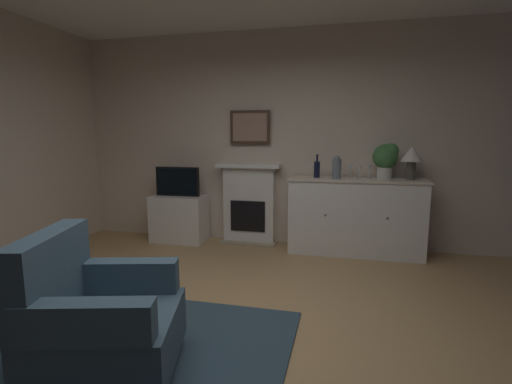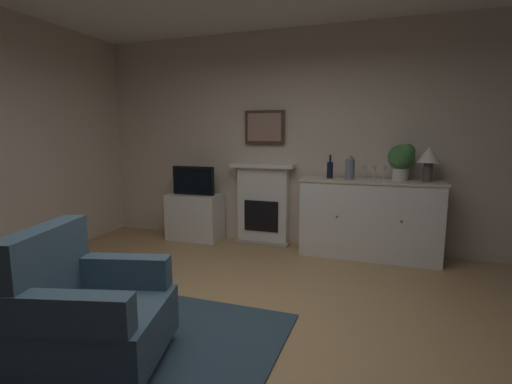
{
  "view_description": "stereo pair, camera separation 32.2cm",
  "coord_description": "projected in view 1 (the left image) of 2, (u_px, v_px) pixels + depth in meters",
  "views": [
    {
      "loc": [
        0.77,
        -2.44,
        1.49
      ],
      "look_at": [
        0.03,
        0.66,
        1.0
      ],
      "focal_mm": 26.29,
      "sensor_mm": 36.0,
      "label": 1
    },
    {
      "loc": [
        1.08,
        -2.34,
        1.49
      ],
      "look_at": [
        0.03,
        0.66,
        1.0
      ],
      "focal_mm": 26.29,
      "sensor_mm": 36.0,
      "label": 2
    }
  ],
  "objects": [
    {
      "name": "wine_glass_right",
      "position": [
        369.0,
        169.0,
        4.55
      ],
      "size": [
        0.07,
        0.07,
        0.16
      ],
      "color": "silver",
      "rests_on": "sideboard_cabinet"
    },
    {
      "name": "table_lamp",
      "position": [
        412.0,
        156.0,
        4.42
      ],
      "size": [
        0.26,
        0.26,
        0.4
      ],
      "color": "#4C4742",
      "rests_on": "sideboard_cabinet"
    },
    {
      "name": "fireplace_unit",
      "position": [
        249.0,
        204.0,
        5.16
      ],
      "size": [
        0.87,
        0.3,
        1.1
      ],
      "color": "white",
      "rests_on": "ground_plane"
    },
    {
      "name": "ground_plane",
      "position": [
        231.0,
        346.0,
        2.75
      ],
      "size": [
        5.97,
        5.28,
        0.1
      ],
      "primitive_type": "cube",
      "color": "tan",
      "rests_on": "ground"
    },
    {
      "name": "tv_set",
      "position": [
        177.0,
        181.0,
        5.16
      ],
      "size": [
        0.62,
        0.07,
        0.4
      ],
      "color": "black",
      "rests_on": "tv_cabinet"
    },
    {
      "name": "wine_bottle",
      "position": [
        317.0,
        169.0,
        4.7
      ],
      "size": [
        0.08,
        0.08,
        0.29
      ],
      "color": "black",
      "rests_on": "sideboard_cabinet"
    },
    {
      "name": "area_rug",
      "position": [
        108.0,
        356.0,
        2.53
      ],
      "size": [
        2.41,
        1.82,
        0.02
      ],
      "primitive_type": "cube",
      "color": "#2D4251",
      "rests_on": "ground_plane"
    },
    {
      "name": "potted_plant_small",
      "position": [
        386.0,
        158.0,
        4.53
      ],
      "size": [
        0.3,
        0.3,
        0.43
      ],
      "color": "beige",
      "rests_on": "sideboard_cabinet"
    },
    {
      "name": "wall_rear",
      "position": [
        287.0,
        139.0,
        5.04
      ],
      "size": [
        5.97,
        0.06,
        2.85
      ],
      "primitive_type": "cube",
      "color": "beige",
      "rests_on": "ground_plane"
    },
    {
      "name": "wine_glass_left",
      "position": [
        350.0,
        168.0,
        4.62
      ],
      "size": [
        0.07,
        0.07,
        0.16
      ],
      "color": "silver",
      "rests_on": "sideboard_cabinet"
    },
    {
      "name": "tv_cabinet",
      "position": [
        179.0,
        218.0,
        5.26
      ],
      "size": [
        0.75,
        0.42,
        0.65
      ],
      "color": "white",
      "rests_on": "ground_plane"
    },
    {
      "name": "framed_picture",
      "position": [
        250.0,
        127.0,
        5.05
      ],
      "size": [
        0.55,
        0.04,
        0.45
      ],
      "color": "#473323"
    },
    {
      "name": "sideboard_cabinet",
      "position": [
        355.0,
        216.0,
        4.68
      ],
      "size": [
        1.66,
        0.49,
        0.96
      ],
      "color": "white",
      "rests_on": "ground_plane"
    },
    {
      "name": "vase_decorative",
      "position": [
        337.0,
        167.0,
        4.59
      ],
      "size": [
        0.11,
        0.11,
        0.28
      ],
      "color": "slate",
      "rests_on": "sideboard_cabinet"
    },
    {
      "name": "wine_glass_center",
      "position": [
        360.0,
        169.0,
        4.54
      ],
      "size": [
        0.07,
        0.07,
        0.16
      ],
      "color": "silver",
      "rests_on": "sideboard_cabinet"
    },
    {
      "name": "armchair",
      "position": [
        98.0,
        319.0,
        2.27
      ],
      "size": [
        0.98,
        0.94,
        0.92
      ],
      "color": "#3F596B",
      "rests_on": "ground_plane"
    }
  ]
}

